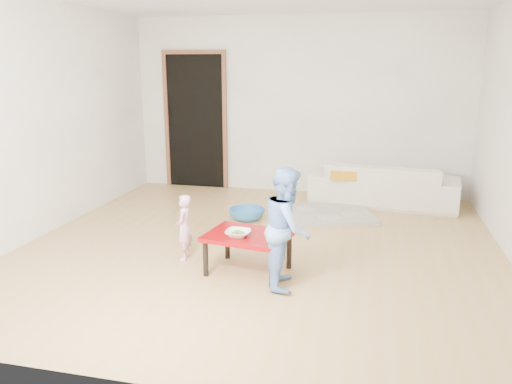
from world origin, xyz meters
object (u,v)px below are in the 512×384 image
(bowl, at_px, (238,233))
(basin, at_px, (247,214))
(sofa, at_px, (384,184))
(red_table, at_px, (248,253))
(child_blue, at_px, (288,228))
(child_pink, at_px, (184,227))

(bowl, bearing_deg, basin, 101.69)
(sofa, xyz_separation_m, red_table, (-1.25, -2.74, -0.10))
(red_table, bearing_deg, child_blue, -25.43)
(child_pink, distance_m, basin, 1.47)
(child_blue, bearing_deg, child_pink, 66.12)
(bowl, bearing_deg, child_blue, -12.27)
(basin, bearing_deg, sofa, 34.54)
(bowl, bearing_deg, red_table, 50.74)
(child_pink, xyz_separation_m, child_blue, (1.10, -0.36, 0.20))
(red_table, height_order, child_blue, child_blue)
(child_pink, distance_m, child_blue, 1.17)
(red_table, relative_size, basin, 1.67)
(red_table, bearing_deg, basin, 104.75)
(bowl, xyz_separation_m, child_blue, (0.47, -0.10, 0.12))
(bowl, height_order, child_blue, child_blue)
(red_table, distance_m, child_pink, 0.73)
(sofa, distance_m, basin, 2.04)
(bowl, relative_size, child_pink, 0.35)
(sofa, distance_m, bowl, 3.13)
(bowl, xyz_separation_m, child_pink, (-0.63, 0.26, -0.07))
(red_table, relative_size, child_blue, 0.71)
(basin, bearing_deg, red_table, -75.25)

